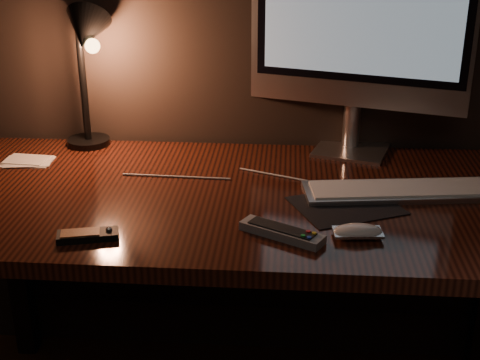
# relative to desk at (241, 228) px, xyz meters

# --- Properties ---
(desk) EXTENTS (1.60, 0.75, 0.75)m
(desk) POSITION_rel_desk_xyz_m (0.00, 0.00, 0.00)
(desk) COLOR #3E180E
(desk) RESTS_ON ground
(monitor) EXTENTS (0.60, 0.23, 0.64)m
(monitor) POSITION_rel_desk_xyz_m (0.30, 0.25, 0.51)
(monitor) COLOR silver
(monitor) RESTS_ON desk
(keyboard) EXTENTS (0.50, 0.20, 0.02)m
(keyboard) POSITION_rel_desk_xyz_m (0.40, -0.04, 0.14)
(keyboard) COLOR silver
(keyboard) RESTS_ON desk
(mousepad) EXTENTS (0.29, 0.27, 0.00)m
(mousepad) POSITION_rel_desk_xyz_m (0.26, -0.12, 0.13)
(mousepad) COLOR black
(mousepad) RESTS_ON desk
(mouse) EXTENTS (0.11, 0.07, 0.02)m
(mouse) POSITION_rel_desk_xyz_m (0.27, -0.28, 0.14)
(mouse) COLOR white
(mouse) RESTS_ON desk
(media_remote) EXTENTS (0.14, 0.08, 0.02)m
(media_remote) POSITION_rel_desk_xyz_m (-0.31, -0.34, 0.14)
(media_remote) COLOR black
(media_remote) RESTS_ON desk
(tv_remote) EXTENTS (0.19, 0.13, 0.02)m
(tv_remote) POSITION_rel_desk_xyz_m (0.11, -0.29, 0.14)
(tv_remote) COLOR gray
(tv_remote) RESTS_ON desk
(papers) EXTENTS (0.14, 0.09, 0.01)m
(papers) POSITION_rel_desk_xyz_m (-0.61, 0.10, 0.13)
(papers) COLOR white
(papers) RESTS_ON desk
(desk_lamp) EXTENTS (0.19, 0.22, 0.43)m
(desk_lamp) POSITION_rel_desk_xyz_m (-0.45, 0.23, 0.42)
(desk_lamp) COLOR black
(desk_lamp) RESTS_ON desk
(cable) EXTENTS (0.54, 0.14, 0.00)m
(cable) POSITION_rel_desk_xyz_m (-0.03, 0.02, 0.13)
(cable) COLOR white
(cable) RESTS_ON desk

